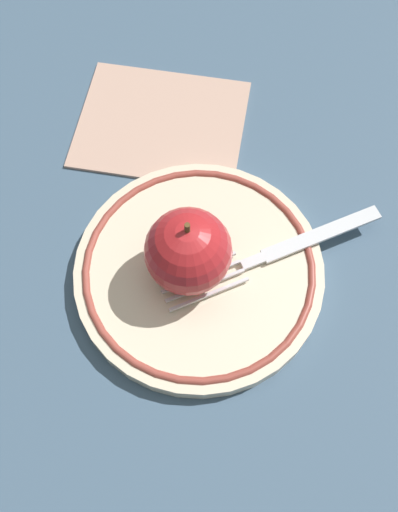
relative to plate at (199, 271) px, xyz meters
name	(u,v)px	position (x,y,z in m)	size (l,w,h in m)	color
ground_plane	(173,264)	(-0.02, 0.02, -0.01)	(2.00, 2.00, 0.00)	#40586F
plate	(199,271)	(0.00, 0.00, 0.00)	(0.20, 0.20, 0.02)	beige
apple_red_whole	(188,251)	(-0.01, 0.00, 0.04)	(0.07, 0.07, 0.07)	#B52125
fork	(280,250)	(0.07, 0.00, 0.01)	(0.19, 0.05, 0.00)	silver
napkin_folded	(161,123)	(0.00, 0.16, -0.01)	(0.15, 0.12, 0.01)	tan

